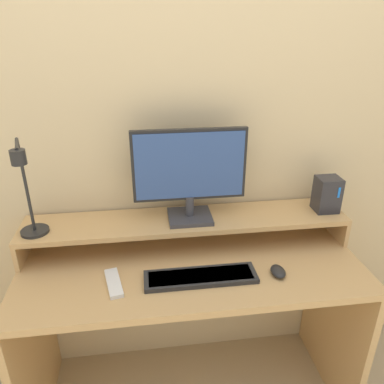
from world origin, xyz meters
The scene contains 9 objects.
wall_back centered at (0.00, 0.59, 1.25)m, with size 6.00×0.05×2.50m.
desk centered at (0.00, 0.28, 0.54)m, with size 1.38×0.55×0.74m.
monitor_shelf centered at (0.00, 0.43, 0.86)m, with size 1.38×0.24×0.13m.
monitor centered at (0.01, 0.43, 1.09)m, with size 0.46×0.16×0.39m.
desk_lamp centered at (-0.60, 0.35, 1.06)m, with size 0.12×0.21×0.39m.
router_dock centered at (0.62, 0.43, 0.95)m, with size 0.10×0.09×0.16m.
keyboard centered at (0.02, 0.18, 0.75)m, with size 0.43×0.12×0.02m.
mouse centered at (0.32, 0.17, 0.76)m, with size 0.06×0.08×0.03m.
remote_control centered at (-0.31, 0.19, 0.75)m, with size 0.08×0.17×0.02m.
Camera 1 is at (-0.17, -0.97, 1.64)m, focal length 35.00 mm.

